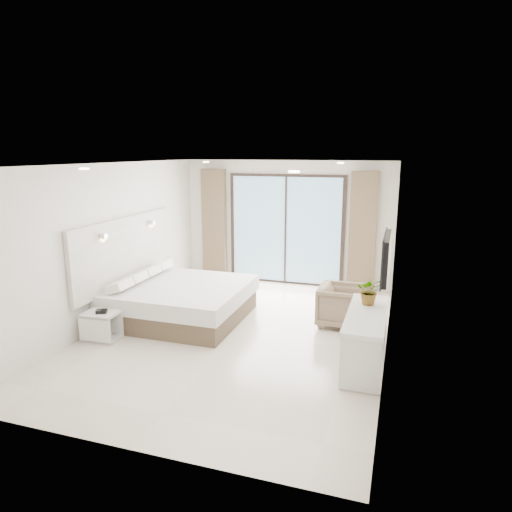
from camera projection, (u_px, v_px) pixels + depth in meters
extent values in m
plane|color=beige|center=(238.00, 334.00, 7.39)|extent=(6.20, 6.20, 0.00)
cube|color=silver|center=(286.00, 223.00, 9.96)|extent=(4.60, 0.02, 2.70)
cube|color=silver|center=(122.00, 322.00, 4.21)|extent=(4.60, 0.02, 2.70)
cube|color=silver|center=(111.00, 243.00, 7.77)|extent=(0.02, 6.20, 2.70)
cube|color=silver|center=(391.00, 263.00, 6.40)|extent=(0.02, 6.20, 2.70)
cube|color=white|center=(237.00, 164.00, 6.78)|extent=(4.60, 6.20, 0.02)
cube|color=silver|center=(126.00, 251.00, 8.13)|extent=(0.08, 3.00, 1.20)
cube|color=black|center=(387.00, 257.00, 5.88)|extent=(0.06, 1.00, 0.58)
cube|color=black|center=(384.00, 257.00, 5.89)|extent=(0.02, 1.04, 0.62)
cube|color=black|center=(286.00, 230.00, 9.96)|extent=(2.56, 0.04, 2.42)
cube|color=#7FADCC|center=(286.00, 230.00, 9.94)|extent=(2.40, 0.01, 2.30)
cube|color=brown|center=(214.00, 225.00, 10.35)|extent=(0.55, 0.14, 2.50)
cube|color=brown|center=(363.00, 233.00, 9.36)|extent=(0.55, 0.14, 2.50)
cylinder|color=white|center=(84.00, 169.00, 5.50)|extent=(0.12, 0.12, 0.02)
cylinder|color=white|center=(294.00, 172.00, 4.73)|extent=(0.12, 0.12, 0.02)
cylinder|color=white|center=(206.00, 162.00, 8.84)|extent=(0.12, 0.12, 0.02)
cylinder|color=white|center=(341.00, 163.00, 8.06)|extent=(0.12, 0.12, 0.02)
cube|color=brown|center=(182.00, 309.00, 8.04)|extent=(2.12, 2.01, 0.34)
cube|color=silver|center=(181.00, 292.00, 7.97)|extent=(2.20, 2.10, 0.28)
cube|color=white|center=(120.00, 288.00, 7.51)|extent=(0.28, 0.42, 0.14)
cube|color=white|center=(135.00, 281.00, 7.93)|extent=(0.28, 0.42, 0.14)
cube|color=white|center=(149.00, 274.00, 8.36)|extent=(0.28, 0.42, 0.14)
cube|color=white|center=(162.00, 268.00, 8.79)|extent=(0.28, 0.42, 0.14)
cube|color=silver|center=(101.00, 313.00, 7.05)|extent=(0.53, 0.44, 0.05)
cube|color=silver|center=(103.00, 338.00, 7.14)|extent=(0.53, 0.44, 0.05)
cube|color=silver|center=(95.00, 330.00, 6.93)|extent=(0.50, 0.08, 0.41)
cube|color=silver|center=(109.00, 322.00, 7.27)|extent=(0.50, 0.08, 0.41)
cube|color=black|center=(102.00, 311.00, 7.00)|extent=(0.20, 0.18, 0.05)
cube|color=silver|center=(367.00, 315.00, 6.13)|extent=(0.51, 1.65, 0.06)
cube|color=silver|center=(360.00, 365.00, 5.53)|extent=(0.49, 0.06, 0.71)
cube|color=silver|center=(369.00, 322.00, 6.90)|extent=(0.49, 0.06, 0.71)
imported|color=#33662D|center=(370.00, 294.00, 6.42)|extent=(0.37, 0.41, 0.31)
imported|color=#826855|center=(342.00, 303.00, 7.68)|extent=(0.71, 0.75, 0.76)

